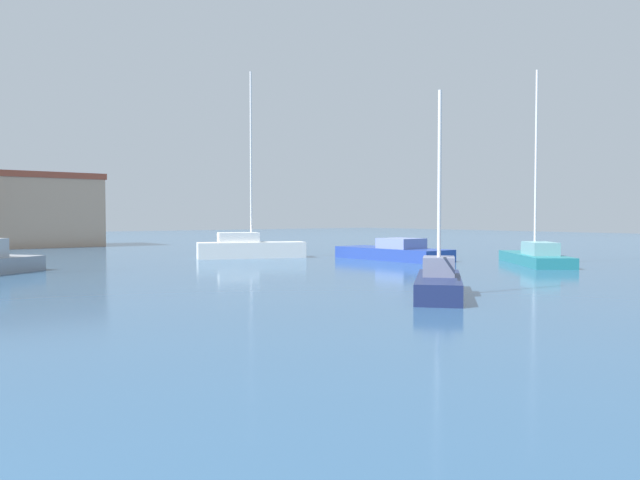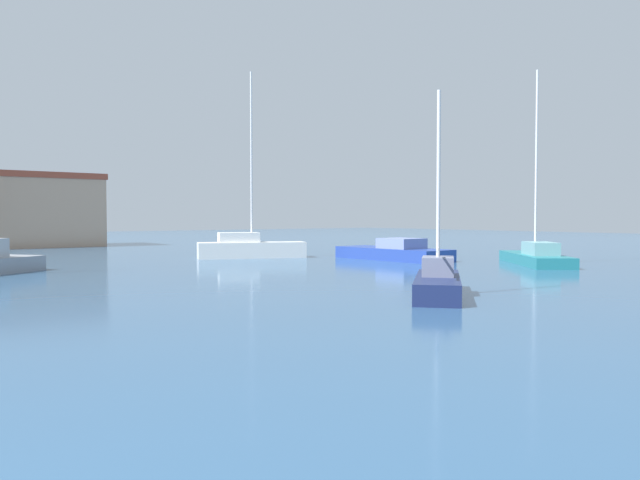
{
  "view_description": "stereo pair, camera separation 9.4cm",
  "coord_description": "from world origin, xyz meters",
  "px_view_note": "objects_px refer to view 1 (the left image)",
  "views": [
    {
      "loc": [
        1.62,
        -4.71,
        2.58
      ],
      "look_at": [
        20.52,
        19.95,
        1.39
      ],
      "focal_mm": 35.07,
      "sensor_mm": 36.0,
      "label": 1
    },
    {
      "loc": [
        1.69,
        -4.77,
        2.58
      ],
      "look_at": [
        20.52,
        19.95,
        1.39
      ],
      "focal_mm": 35.07,
      "sensor_mm": 36.0,
      "label": 2
    }
  ],
  "objects_px": {
    "sailboat_teal_outer_mooring": "(536,256)",
    "sailboat_white_far_right": "(249,247)",
    "sailboat_navy_near_pier": "(439,282)",
    "motorboat_blue_center_channel": "(394,252)"
  },
  "relations": [
    {
      "from": "sailboat_teal_outer_mooring",
      "to": "sailboat_white_far_right",
      "type": "xyz_separation_m",
      "value": [
        -9.48,
        13.7,
        0.2
      ]
    },
    {
      "from": "sailboat_white_far_right",
      "to": "sailboat_navy_near_pier",
      "type": "bearing_deg",
      "value": -103.32
    },
    {
      "from": "motorboat_blue_center_channel",
      "to": "sailboat_teal_outer_mooring",
      "type": "relative_size",
      "value": 0.73
    },
    {
      "from": "sailboat_navy_near_pier",
      "to": "sailboat_teal_outer_mooring",
      "type": "distance_m",
      "value": 15.21
    },
    {
      "from": "sailboat_navy_near_pier",
      "to": "motorboat_blue_center_channel",
      "type": "height_order",
      "value": "sailboat_navy_near_pier"
    },
    {
      "from": "sailboat_navy_near_pier",
      "to": "sailboat_teal_outer_mooring",
      "type": "xyz_separation_m",
      "value": [
        14.08,
        5.76,
        0.01
      ]
    },
    {
      "from": "motorboat_blue_center_channel",
      "to": "sailboat_white_far_right",
      "type": "relative_size",
      "value": 0.66
    },
    {
      "from": "motorboat_blue_center_channel",
      "to": "sailboat_teal_outer_mooring",
      "type": "xyz_separation_m",
      "value": [
        3.4,
        -7.29,
        0.02
      ]
    },
    {
      "from": "sailboat_navy_near_pier",
      "to": "sailboat_teal_outer_mooring",
      "type": "bearing_deg",
      "value": 22.23
    },
    {
      "from": "sailboat_teal_outer_mooring",
      "to": "sailboat_white_far_right",
      "type": "distance_m",
      "value": 16.66
    }
  ]
}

